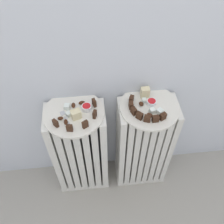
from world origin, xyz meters
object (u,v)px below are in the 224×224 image
object	(u,v)px
radiator_right	(143,145)
jam_bowl_right	(152,102)
radiator_left	(81,151)
plate_left	(74,113)
fork	(66,118)
jam_bowl_left	(87,107)
plate_right	(150,107)

from	to	relation	value
radiator_right	jam_bowl_right	distance (m)	0.34
radiator_left	plate_left	bearing A→B (deg)	-63.43
jam_bowl_right	fork	distance (m)	0.39
radiator_left	jam_bowl_left	xyz separation A→B (m)	(0.06, 0.01, 0.34)
plate_left	jam_bowl_right	xyz separation A→B (m)	(0.35, 0.01, 0.02)
radiator_left	jam_bowl_left	world-z (taller)	jam_bowl_left
radiator_left	plate_left	distance (m)	0.32
radiator_left	jam_bowl_right	bearing A→B (deg)	2.08
plate_right	jam_bowl_left	size ratio (longest dim) A/B	6.16
jam_bowl_left	fork	bearing A→B (deg)	-156.29
radiator_left	plate_right	distance (m)	0.47
radiator_right	plate_left	size ratio (longest dim) A/B	2.32
radiator_left	plate_right	bearing A→B (deg)	-0.00
jam_bowl_left	fork	world-z (taller)	jam_bowl_left
radiator_right	jam_bowl_left	size ratio (longest dim) A/B	14.30
radiator_left	jam_bowl_right	size ratio (longest dim) A/B	14.55
radiator_right	jam_bowl_right	world-z (taller)	jam_bowl_right
jam_bowl_right	jam_bowl_left	bearing A→B (deg)	-179.67
plate_left	jam_bowl_left	size ratio (longest dim) A/B	6.16
radiator_right	plate_left	bearing A→B (deg)	180.00
radiator_right	plate_right	distance (m)	0.32
fork	jam_bowl_right	bearing A→B (deg)	6.33
radiator_left	jam_bowl_right	world-z (taller)	jam_bowl_right
plate_left	plate_right	distance (m)	0.34
plate_right	jam_bowl_right	xyz separation A→B (m)	(0.01, 0.01, 0.02)
radiator_left	radiator_right	distance (m)	0.34
plate_right	fork	distance (m)	0.37
jam_bowl_left	jam_bowl_right	world-z (taller)	jam_bowl_left
fork	radiator_right	bearing A→B (deg)	4.55
radiator_left	fork	distance (m)	0.33
jam_bowl_right	plate_left	bearing A→B (deg)	-177.92
radiator_right	jam_bowl_right	bearing A→B (deg)	54.01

